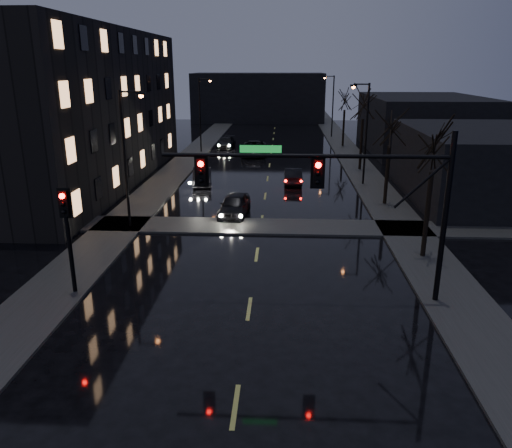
# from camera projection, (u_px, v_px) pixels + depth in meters

# --- Properties ---
(sidewalk_left) EXTENTS (3.00, 140.00, 0.12)m
(sidewalk_left) POSITION_uv_depth(u_px,v_px,m) (177.00, 170.00, 46.04)
(sidewalk_left) COLOR #2D2D2B
(sidewalk_left) RESTS_ON ground
(sidewalk_right) EXTENTS (3.00, 140.00, 0.12)m
(sidewalk_right) POSITION_uv_depth(u_px,v_px,m) (362.00, 172.00, 45.18)
(sidewalk_right) COLOR #2D2D2B
(sidewalk_right) RESTS_ON ground
(sidewalk_cross) EXTENTS (40.00, 3.00, 0.12)m
(sidewalk_cross) POSITION_uv_depth(u_px,v_px,m) (261.00, 226.00, 29.92)
(sidewalk_cross) COLOR #2D2D2B
(sidewalk_cross) RESTS_ON ground
(apartment_block) EXTENTS (12.00, 30.00, 12.00)m
(apartment_block) POSITION_uv_depth(u_px,v_px,m) (61.00, 108.00, 39.88)
(apartment_block) COLOR black
(apartment_block) RESTS_ON ground
(commercial_right_near) EXTENTS (10.00, 14.00, 5.00)m
(commercial_right_near) POSITION_uv_depth(u_px,v_px,m) (482.00, 165.00, 35.53)
(commercial_right_near) COLOR black
(commercial_right_near) RESTS_ON ground
(commercial_right_far) EXTENTS (12.00, 18.00, 6.00)m
(commercial_right_far) POSITION_uv_depth(u_px,v_px,m) (423.00, 124.00, 56.23)
(commercial_right_far) COLOR black
(commercial_right_far) RESTS_ON ground
(far_block) EXTENTS (22.00, 10.00, 8.00)m
(far_block) POSITION_uv_depth(u_px,v_px,m) (259.00, 97.00, 85.47)
(far_block) COLOR black
(far_block) RESTS_ON ground
(signal_mast) EXTENTS (11.11, 0.41, 7.00)m
(signal_mast) POSITION_uv_depth(u_px,v_px,m) (350.00, 186.00, 19.22)
(signal_mast) COLOR black
(signal_mast) RESTS_ON ground
(signal_pole_left) EXTENTS (0.35, 0.41, 4.53)m
(signal_pole_left) POSITION_uv_depth(u_px,v_px,m) (67.00, 226.00, 20.35)
(signal_pole_left) COLOR black
(signal_pole_left) RESTS_ON ground
(tree_near) EXTENTS (3.52, 3.52, 8.08)m
(tree_near) POSITION_uv_depth(u_px,v_px,m) (436.00, 134.00, 23.34)
(tree_near) COLOR black
(tree_near) RESTS_ON ground
(tree_mid_a) EXTENTS (3.30, 3.30, 7.58)m
(tree_mid_a) POSITION_uv_depth(u_px,v_px,m) (391.00, 120.00, 32.97)
(tree_mid_a) COLOR black
(tree_mid_a) RESTS_ON ground
(tree_mid_b) EXTENTS (3.74, 3.74, 8.59)m
(tree_mid_b) POSITION_uv_depth(u_px,v_px,m) (364.00, 97.00, 44.15)
(tree_mid_b) COLOR black
(tree_mid_b) RESTS_ON ground
(tree_far) EXTENTS (3.43, 3.43, 7.88)m
(tree_far) POSITION_uv_depth(u_px,v_px,m) (345.00, 94.00, 57.63)
(tree_far) COLOR black
(tree_far) RESTS_ON ground
(streetlight_l_near) EXTENTS (1.53, 0.28, 8.00)m
(streetlight_l_near) POSITION_uv_depth(u_px,v_px,m) (128.00, 148.00, 28.39)
(streetlight_l_near) COLOR black
(streetlight_l_near) RESTS_ON ground
(streetlight_l_far) EXTENTS (1.53, 0.28, 8.00)m
(streetlight_l_far) POSITION_uv_depth(u_px,v_px,m) (202.00, 109.00, 54.07)
(streetlight_l_far) COLOR black
(streetlight_l_far) RESTS_ON ground
(streetlight_r_mid) EXTENTS (1.53, 0.28, 8.00)m
(streetlight_r_mid) POSITION_uv_depth(u_px,v_px,m) (364.00, 126.00, 39.04)
(streetlight_r_mid) COLOR black
(streetlight_r_mid) RESTS_ON ground
(streetlight_r_far) EXTENTS (1.53, 0.28, 8.00)m
(streetlight_r_far) POSITION_uv_depth(u_px,v_px,m) (331.00, 101.00, 65.67)
(streetlight_r_far) COLOR black
(streetlight_r_far) RESTS_ON ground
(oncoming_car_a) EXTENTS (2.06, 4.36, 1.44)m
(oncoming_car_a) POSITION_uv_depth(u_px,v_px,m) (234.00, 205.00, 32.02)
(oncoming_car_a) COLOR black
(oncoming_car_a) RESTS_ON ground
(oncoming_car_b) EXTENTS (1.94, 4.24, 1.35)m
(oncoming_car_b) POSITION_uv_depth(u_px,v_px,m) (202.00, 177.00, 40.36)
(oncoming_car_b) COLOR black
(oncoming_car_b) RESTS_ON ground
(oncoming_car_c) EXTENTS (2.59, 5.58, 1.55)m
(oncoming_car_c) POSITION_uv_depth(u_px,v_px,m) (254.00, 148.00, 53.59)
(oncoming_car_c) COLOR black
(oncoming_car_c) RESTS_ON ground
(oncoming_car_d) EXTENTS (2.03, 4.51, 1.28)m
(oncoming_car_d) POSITION_uv_depth(u_px,v_px,m) (226.00, 143.00, 58.27)
(oncoming_car_d) COLOR black
(oncoming_car_d) RESTS_ON ground
(lead_car) EXTENTS (1.45, 4.03, 1.32)m
(lead_car) POSITION_uv_depth(u_px,v_px,m) (293.00, 176.00, 40.80)
(lead_car) COLOR black
(lead_car) RESTS_ON ground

